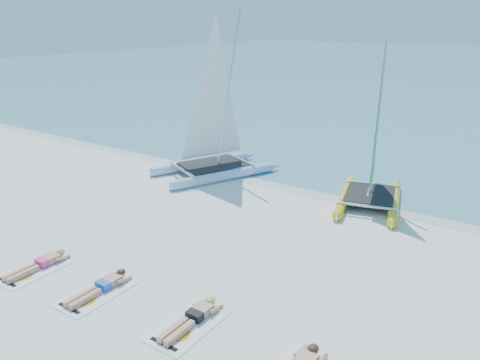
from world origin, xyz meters
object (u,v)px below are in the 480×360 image
object	(u,v)px
catamaran_yellow	(374,151)
sunbather_a	(41,263)
catamaran_blue	(214,126)
sunbather_b	(102,286)
sunbather_c	(193,317)
towel_c	(188,325)
towel_b	(96,293)
towel_a	(35,270)

from	to	relation	value
catamaran_yellow	sunbather_a	xyz separation A→B (m)	(-5.51, -9.69, -1.71)
catamaran_blue	catamaran_yellow	size ratio (longest dim) A/B	1.18
sunbather_b	sunbather_c	world-z (taller)	same
catamaran_yellow	sunbather_c	xyz separation A→B (m)	(-0.67, -9.24, -1.71)
towel_c	towel_b	bearing A→B (deg)	-173.73
sunbather_b	catamaran_blue	bearing A→B (deg)	110.00
towel_b	sunbather_c	size ratio (longest dim) A/B	1.07
sunbather_a	sunbather_c	world-z (taller)	same
towel_a	sunbather_b	world-z (taller)	sunbather_b
sunbather_b	towel_c	world-z (taller)	sunbather_b
towel_b	towel_a	bearing A→B (deg)	-175.78
catamaran_blue	sunbather_a	bearing A→B (deg)	-59.63
towel_b	towel_c	bearing A→B (deg)	6.27
sunbather_a	towel_b	distance (m)	2.22
catamaran_yellow	sunbather_b	bearing A→B (deg)	-123.81
towel_b	sunbather_c	distance (m)	2.67
catamaran_yellow	towel_b	xyz separation A→B (m)	(-3.29, -9.72, -1.82)
catamaran_yellow	towel_b	size ratio (longest dim) A/B	3.13
catamaran_yellow	towel_a	bearing A→B (deg)	-133.88
sunbather_b	sunbather_a	bearing A→B (deg)	-175.78
sunbather_a	sunbather_c	size ratio (longest dim) A/B	1.00
towel_a	sunbather_c	bearing A→B (deg)	7.57
catamaran_blue	towel_a	size ratio (longest dim) A/B	3.70
towel_a	towel_c	size ratio (longest dim) A/B	1.00
catamaran_yellow	towel_c	bearing A→B (deg)	-108.81
catamaran_yellow	sunbather_a	size ratio (longest dim) A/B	3.36
catamaran_blue	towel_a	xyz separation A→B (m)	(0.97, -9.12, -2.03)
catamaran_yellow	towel_b	world-z (taller)	catamaran_yellow
towel_b	sunbather_b	size ratio (longest dim) A/B	1.07
catamaran_yellow	towel_a	distance (m)	11.46
towel_c	catamaran_blue	bearing A→B (deg)	123.84
towel_b	towel_c	world-z (taller)	same
sunbather_b	towel_c	bearing A→B (deg)	2.09
towel_b	towel_c	distance (m)	2.64
sunbather_b	catamaran_yellow	bearing A→B (deg)	70.94
catamaran_blue	towel_c	world-z (taller)	catamaran_blue
catamaran_blue	catamaran_yellow	bearing A→B (deg)	30.86
catamaran_blue	sunbather_c	bearing A→B (deg)	-31.41
towel_a	towel_b	size ratio (longest dim) A/B	1.00
sunbather_c	sunbather_a	bearing A→B (deg)	-174.67
towel_b	sunbather_c	world-z (taller)	sunbather_c
catamaran_yellow	sunbather_a	bearing A→B (deg)	-134.36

